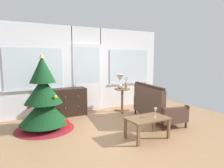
% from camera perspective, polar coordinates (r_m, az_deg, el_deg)
% --- Properties ---
extents(ground_plane, '(6.76, 6.76, 0.00)m').
position_cam_1_polar(ground_plane, '(4.63, 2.78, -13.20)').
color(ground_plane, '#AD7F56').
extents(back_wall_with_door, '(5.20, 0.14, 2.55)m').
position_cam_1_polar(back_wall_with_door, '(6.21, -7.19, 4.12)').
color(back_wall_with_door, white).
rests_on(back_wall_with_door, ground).
extents(christmas_tree, '(1.34, 1.34, 1.75)m').
position_cam_1_polar(christmas_tree, '(4.83, -18.87, -4.82)').
color(christmas_tree, '#4C331E').
rests_on(christmas_tree, ground).
extents(dresser_cabinet, '(0.91, 0.46, 0.78)m').
position_cam_1_polar(dresser_cabinet, '(5.85, -11.93, -4.98)').
color(dresser_cabinet, black).
rests_on(dresser_cabinet, ground).
extents(settee_sofa, '(0.95, 1.70, 0.96)m').
position_cam_1_polar(settee_sofa, '(5.38, 11.98, -6.22)').
color(settee_sofa, black).
rests_on(settee_sofa, ground).
extents(side_table, '(0.50, 0.48, 0.71)m').
position_cam_1_polar(side_table, '(6.09, 2.93, -3.27)').
color(side_table, brown).
rests_on(side_table, ground).
extents(table_lamp, '(0.28, 0.28, 0.44)m').
position_cam_1_polar(table_lamp, '(6.02, 2.28, 1.33)').
color(table_lamp, silver).
rests_on(table_lamp, side_table).
extents(flower_vase, '(0.11, 0.10, 0.35)m').
position_cam_1_polar(flower_vase, '(6.04, 4.06, -0.26)').
color(flower_vase, tan).
rests_on(flower_vase, side_table).
extents(coffee_table, '(0.84, 0.53, 0.44)m').
position_cam_1_polar(coffee_table, '(4.18, 9.98, -10.24)').
color(coffee_table, brown).
rests_on(coffee_table, ground).
extents(wine_glass, '(0.08, 0.08, 0.20)m').
position_cam_1_polar(wine_glass, '(4.17, 12.27, -7.37)').
color(wine_glass, silver).
rests_on(wine_glass, coffee_table).
extents(gift_box, '(0.22, 0.20, 0.22)m').
position_cam_1_polar(gift_box, '(4.84, -13.66, -11.08)').
color(gift_box, red).
rests_on(gift_box, ground).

